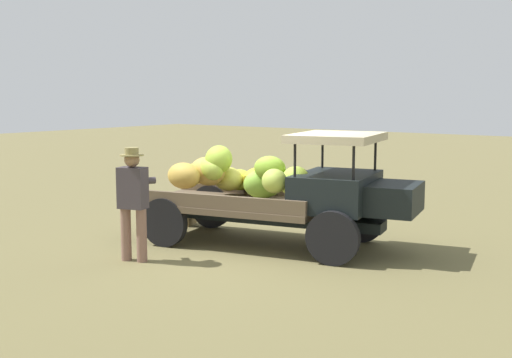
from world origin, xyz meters
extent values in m
plane|color=olive|center=(0.00, 0.00, 0.00)|extent=(60.00, 60.00, 0.00)
cube|color=black|center=(-0.19, 0.22, 0.44)|extent=(4.00, 1.29, 0.16)
cylinder|color=black|center=(1.06, 1.32, 0.39)|extent=(0.80, 0.30, 0.79)
cylinder|color=black|center=(1.40, -0.25, 0.39)|extent=(0.80, 0.30, 0.79)
cylinder|color=black|center=(-1.68, 0.72, 0.39)|extent=(0.80, 0.30, 0.79)
cylinder|color=black|center=(-1.33, -0.85, 0.39)|extent=(0.80, 0.30, 0.79)
cube|color=brown|center=(-0.62, 0.13, 0.62)|extent=(3.30, 2.32, 0.10)
cube|color=brown|center=(-0.80, 0.91, 0.78)|extent=(2.95, 0.72, 0.22)
cube|color=brown|center=(-0.45, -0.65, 0.78)|extent=(2.95, 0.72, 0.22)
cube|color=black|center=(1.04, 0.49, 0.95)|extent=(1.40, 1.72, 0.55)
cube|color=black|center=(1.91, 0.68, 0.89)|extent=(0.91, 1.19, 0.44)
cylinder|color=black|center=(1.33, 1.22, 1.50)|extent=(0.04, 0.04, 0.55)
cylinder|color=black|center=(1.60, -0.04, 1.50)|extent=(0.04, 0.04, 0.55)
cylinder|color=black|center=(0.47, 1.03, 1.50)|extent=(0.04, 0.04, 0.55)
cylinder|color=black|center=(0.74, -0.23, 1.50)|extent=(0.04, 0.04, 0.55)
cube|color=#C3B48E|center=(1.04, 0.49, 1.77)|extent=(1.52, 1.75, 0.12)
ellipsoid|color=yellow|center=(-1.53, 0.16, 1.06)|extent=(0.66, 0.63, 0.43)
ellipsoid|color=#A7BB45|center=(0.39, -0.25, 1.13)|extent=(0.61, 0.61, 0.44)
ellipsoid|color=gold|center=(-1.47, -0.22, 1.07)|extent=(0.72, 0.65, 0.58)
ellipsoid|color=#87BC39|center=(-0.18, 0.25, 0.98)|extent=(0.87, 0.86, 0.60)
ellipsoid|color=#8BB932|center=(0.04, 0.13, 1.27)|extent=(0.58, 0.45, 0.40)
ellipsoid|color=gold|center=(-1.26, 0.14, 1.12)|extent=(0.68, 0.58, 0.60)
ellipsoid|color=#B8CE38|center=(-0.98, 0.67, 0.94)|extent=(0.57, 0.54, 0.41)
ellipsoid|color=#A6C441|center=(0.50, 0.17, 1.08)|extent=(0.51, 0.52, 0.56)
ellipsoid|color=gold|center=(-0.57, 0.70, 0.97)|extent=(0.83, 0.83, 0.58)
ellipsoid|color=#A5C93B|center=(-1.02, 0.14, 1.34)|extent=(0.69, 0.73, 0.61)
ellipsoid|color=gold|center=(-1.08, 0.48, 0.97)|extent=(0.84, 0.78, 0.53)
ellipsoid|color=#B6D149|center=(-1.13, 0.08, 1.18)|extent=(0.73, 0.67, 0.49)
cylinder|color=#886254|center=(-1.18, -1.80, 0.39)|extent=(0.15, 0.15, 0.78)
cylinder|color=#886254|center=(-0.93, -1.72, 0.39)|extent=(0.15, 0.15, 0.78)
cube|color=#40383E|center=(-1.06, -1.76, 1.08)|extent=(0.45, 0.34, 0.60)
cylinder|color=#40383E|center=(-1.18, -1.69, 1.17)|extent=(0.38, 0.31, 0.10)
cylinder|color=#40383E|center=(-0.99, -1.63, 1.17)|extent=(0.24, 0.41, 0.10)
sphere|color=#946F4C|center=(-1.06, -1.76, 1.49)|extent=(0.22, 0.22, 0.22)
cylinder|color=olive|center=(-1.06, -1.76, 1.56)|extent=(0.34, 0.34, 0.02)
cylinder|color=olive|center=(-1.06, -1.76, 1.62)|extent=(0.20, 0.20, 0.10)
cube|color=olive|center=(-2.37, 0.58, 0.23)|extent=(0.70, 0.62, 0.46)
camera|label=1|loc=(5.81, -8.09, 2.44)|focal=45.05mm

